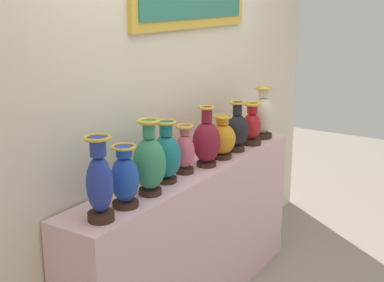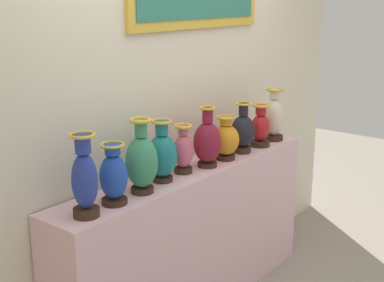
{
  "view_description": "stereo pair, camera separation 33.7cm",
  "coord_description": "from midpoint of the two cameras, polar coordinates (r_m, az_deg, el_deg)",
  "views": [
    {
      "loc": [
        -2.74,
        -1.75,
        2.07
      ],
      "look_at": [
        0.0,
        0.0,
        1.17
      ],
      "focal_mm": 50.54,
      "sensor_mm": 36.0,
      "label": 1
    },
    {
      "loc": [
        -2.55,
        -2.03,
        2.07
      ],
      "look_at": [
        0.0,
        0.0,
        1.17
      ],
      "focal_mm": 50.54,
      "sensor_mm": 36.0,
      "label": 2
    }
  ],
  "objects": [
    {
      "name": "vase_rose",
      "position": [
        3.3,
        -3.71,
        -1.09
      ],
      "size": [
        0.12,
        0.12,
        0.31
      ],
      "color": "#382319",
      "rests_on": "display_shelf"
    },
    {
      "name": "vase_onyx",
      "position": [
        3.76,
        2.21,
        1.19
      ],
      "size": [
        0.16,
        0.16,
        0.36
      ],
      "color": "#382319",
      "rests_on": "display_shelf"
    },
    {
      "name": "vase_amber",
      "position": [
        3.59,
        0.54,
        0.23
      ],
      "size": [
        0.18,
        0.18,
        0.29
      ],
      "color": "#382319",
      "rests_on": "display_shelf"
    },
    {
      "name": "back_wall",
      "position": [
        3.44,
        -6.04,
        5.83
      ],
      "size": [
        4.31,
        0.14,
        2.96
      ],
      "color": "beige",
      "rests_on": "ground_plane"
    },
    {
      "name": "vase_burgundy",
      "position": [
        3.42,
        -1.27,
        -0.05
      ],
      "size": [
        0.18,
        0.18,
        0.39
      ],
      "color": "#382319",
      "rests_on": "display_shelf"
    },
    {
      "name": "vase_cobalt",
      "position": [
        2.66,
        -13.34,
        -4.4
      ],
      "size": [
        0.13,
        0.13,
        0.43
      ],
      "color": "#382319",
      "rests_on": "display_shelf"
    },
    {
      "name": "vase_teal",
      "position": [
        3.15,
        -5.8,
        -1.57
      ],
      "size": [
        0.18,
        0.18,
        0.37
      ],
      "color": "#382319",
      "rests_on": "display_shelf"
    },
    {
      "name": "vase_sapphire",
      "position": [
        2.82,
        -10.53,
        -3.98
      ],
      "size": [
        0.15,
        0.15,
        0.33
      ],
      "color": "#382319",
      "rests_on": "display_shelf"
    },
    {
      "name": "vase_crimson",
      "position": [
        3.94,
        3.91,
        1.61
      ],
      "size": [
        0.14,
        0.14,
        0.31
      ],
      "color": "#382319",
      "rests_on": "display_shelf"
    },
    {
      "name": "display_shelf",
      "position": [
        3.61,
        -2.72,
        -10.44
      ],
      "size": [
        2.19,
        0.35,
        0.99
      ],
      "primitive_type": "cube",
      "color": "beige",
      "rests_on": "ground_plane"
    },
    {
      "name": "vase_ivory",
      "position": [
        4.11,
        5.19,
        2.73
      ],
      "size": [
        0.15,
        0.15,
        0.39
      ],
      "color": "#382319",
      "rests_on": "display_shelf"
    },
    {
      "name": "vase_jade",
      "position": [
        2.96,
        -7.77,
        -2.29
      ],
      "size": [
        0.18,
        0.18,
        0.43
      ],
      "color": "#382319",
      "rests_on": "display_shelf"
    }
  ]
}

